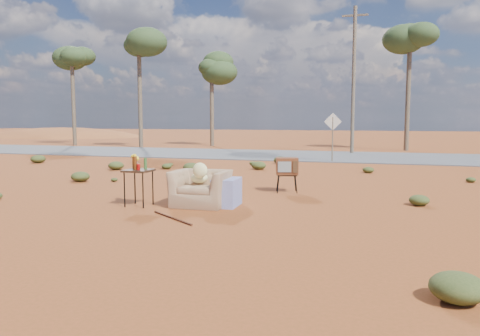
% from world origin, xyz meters
% --- Properties ---
extents(ground, '(140.00, 140.00, 0.00)m').
position_xyz_m(ground, '(0.00, 0.00, 0.00)').
color(ground, brown).
rests_on(ground, ground).
extents(highway, '(140.00, 7.00, 0.04)m').
position_xyz_m(highway, '(0.00, 15.00, 0.02)').
color(highway, '#565659').
rests_on(highway, ground).
extents(dirt_mound, '(26.00, 18.00, 2.00)m').
position_xyz_m(dirt_mound, '(-30.00, 34.00, 0.00)').
color(dirt_mound, '#A05626').
rests_on(dirt_mound, ground).
extents(armchair, '(1.44, 0.95, 1.05)m').
position_xyz_m(armchair, '(-0.03, 0.37, 0.49)').
color(armchair, '#967352').
rests_on(armchair, ground).
extents(tv_unit, '(0.66, 0.58, 0.91)m').
position_xyz_m(tv_unit, '(1.30, 2.80, 0.68)').
color(tv_unit, black).
rests_on(tv_unit, ground).
extents(side_table, '(0.56, 0.56, 1.13)m').
position_xyz_m(side_table, '(-1.48, -0.04, 0.84)').
color(side_table, '#362013').
rests_on(side_table, ground).
extents(rusty_bar, '(1.22, 0.93, 0.04)m').
position_xyz_m(rusty_bar, '(-0.15, -1.10, 0.02)').
color(rusty_bar, '#522916').
rests_on(rusty_bar, ground).
extents(road_sign, '(0.78, 0.06, 2.19)m').
position_xyz_m(road_sign, '(1.50, 12.00, 1.50)').
color(road_sign, brown).
rests_on(road_sign, ground).
extents(eucalyptus_far_left, '(3.20, 3.20, 7.10)m').
position_xyz_m(eucalyptus_far_left, '(-18.00, 20.00, 5.94)').
color(eucalyptus_far_left, brown).
rests_on(eucalyptus_far_left, ground).
extents(eucalyptus_left, '(3.20, 3.20, 8.10)m').
position_xyz_m(eucalyptus_left, '(-12.00, 19.00, 6.92)').
color(eucalyptus_left, brown).
rests_on(eucalyptus_left, ground).
extents(eucalyptus_near_left, '(3.20, 3.20, 6.60)m').
position_xyz_m(eucalyptus_near_left, '(-8.00, 22.00, 5.45)').
color(eucalyptus_near_left, brown).
rests_on(eucalyptus_near_left, ground).
extents(eucalyptus_center, '(3.20, 3.20, 7.60)m').
position_xyz_m(eucalyptus_center, '(5.00, 21.00, 6.43)').
color(eucalyptus_center, brown).
rests_on(eucalyptus_center, ground).
extents(utility_pole_center, '(1.40, 0.20, 8.00)m').
position_xyz_m(utility_pole_center, '(2.00, 17.50, 4.15)').
color(utility_pole_center, brown).
rests_on(utility_pole_center, ground).
extents(scrub_patch, '(17.49, 8.07, 0.33)m').
position_xyz_m(scrub_patch, '(-0.82, 4.41, 0.14)').
color(scrub_patch, '#464D21').
rests_on(scrub_patch, ground).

